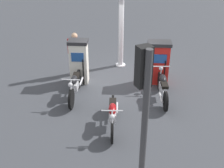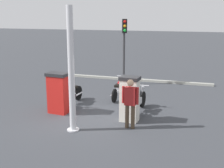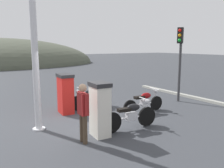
{
  "view_description": "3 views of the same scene",
  "coord_description": "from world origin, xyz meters",
  "px_view_note": "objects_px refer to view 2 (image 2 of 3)",
  "views": [
    {
      "loc": [
        9.64,
        -0.14,
        5.21
      ],
      "look_at": [
        1.65,
        -0.22,
        0.76
      ],
      "focal_mm": 47.33,
      "sensor_mm": 36.0,
      "label": 1
    },
    {
      "loc": [
        -9.37,
        -3.99,
        3.68
      ],
      "look_at": [
        0.97,
        -0.46,
        1.09
      ],
      "focal_mm": 46.7,
      "sensor_mm": 36.0,
      "label": 2
    },
    {
      "loc": [
        -3.1,
        -7.2,
        2.67
      ],
      "look_at": [
        1.37,
        -0.06,
        1.27
      ],
      "focal_mm": 37.17,
      "sensor_mm": 36.0,
      "label": 3
    }
  ],
  "objects_px": {
    "roadside_traffic_light": "(124,40)",
    "canopy_support_pole": "(71,73)",
    "fuel_pump_near": "(130,99)",
    "fuel_pump_far": "(58,93)",
    "attendant_person": "(130,101)",
    "motorcycle_near_pump": "(138,100)",
    "motorcycle_far_pump": "(71,94)",
    "motorcycle_extra": "(119,88)"
  },
  "relations": [
    {
      "from": "attendant_person",
      "to": "roadside_traffic_light",
      "type": "height_order",
      "value": "roadside_traffic_light"
    },
    {
      "from": "motorcycle_extra",
      "to": "attendant_person",
      "type": "height_order",
      "value": "attendant_person"
    },
    {
      "from": "motorcycle_near_pump",
      "to": "motorcycle_extra",
      "type": "height_order",
      "value": "motorcycle_near_pump"
    },
    {
      "from": "roadside_traffic_light",
      "to": "motorcycle_extra",
      "type": "bearing_deg",
      "value": -167.86
    },
    {
      "from": "fuel_pump_near",
      "to": "canopy_support_pole",
      "type": "relative_size",
      "value": 0.41
    },
    {
      "from": "attendant_person",
      "to": "motorcycle_far_pump",
      "type": "bearing_deg",
      "value": 59.64
    },
    {
      "from": "roadside_traffic_light",
      "to": "fuel_pump_near",
      "type": "bearing_deg",
      "value": -161.43
    },
    {
      "from": "fuel_pump_near",
      "to": "canopy_support_pole",
      "type": "height_order",
      "value": "canopy_support_pole"
    },
    {
      "from": "motorcycle_near_pump",
      "to": "roadside_traffic_light",
      "type": "distance_m",
      "value": 4.93
    },
    {
      "from": "motorcycle_near_pump",
      "to": "attendant_person",
      "type": "relative_size",
      "value": 1.2
    },
    {
      "from": "fuel_pump_near",
      "to": "fuel_pump_far",
      "type": "xyz_separation_m",
      "value": [
        -0.0,
        2.82,
        -0.02
      ]
    },
    {
      "from": "motorcycle_near_pump",
      "to": "attendant_person",
      "type": "bearing_deg",
      "value": -174.77
    },
    {
      "from": "fuel_pump_near",
      "to": "roadside_traffic_light",
      "type": "relative_size",
      "value": 0.46
    },
    {
      "from": "fuel_pump_far",
      "to": "attendant_person",
      "type": "xyz_separation_m",
      "value": [
        -0.64,
        -3.01,
        0.15
      ]
    },
    {
      "from": "motorcycle_far_pump",
      "to": "canopy_support_pole",
      "type": "xyz_separation_m",
      "value": [
        -2.57,
        -1.33,
        1.46
      ]
    },
    {
      "from": "fuel_pump_far",
      "to": "fuel_pump_near",
      "type": "bearing_deg",
      "value": -90.0
    },
    {
      "from": "motorcycle_near_pump",
      "to": "roadside_traffic_light",
      "type": "height_order",
      "value": "roadside_traffic_light"
    },
    {
      "from": "attendant_person",
      "to": "canopy_support_pole",
      "type": "distance_m",
      "value": 2.11
    },
    {
      "from": "attendant_person",
      "to": "motorcycle_near_pump",
      "type": "bearing_deg",
      "value": 5.23
    },
    {
      "from": "fuel_pump_near",
      "to": "roadside_traffic_light",
      "type": "xyz_separation_m",
      "value": [
        5.26,
        1.77,
        1.57
      ]
    },
    {
      "from": "fuel_pump_far",
      "to": "motorcycle_far_pump",
      "type": "xyz_separation_m",
      "value": [
        1.14,
        0.03,
        -0.34
      ]
    },
    {
      "from": "motorcycle_extra",
      "to": "roadside_traffic_light",
      "type": "relative_size",
      "value": 0.56
    },
    {
      "from": "fuel_pump_far",
      "to": "roadside_traffic_light",
      "type": "relative_size",
      "value": 0.45
    },
    {
      "from": "motorcycle_near_pump",
      "to": "fuel_pump_far",
      "type": "bearing_deg",
      "value": 111.12
    },
    {
      "from": "fuel_pump_near",
      "to": "fuel_pump_far",
      "type": "height_order",
      "value": "fuel_pump_near"
    },
    {
      "from": "fuel_pump_near",
      "to": "motorcycle_extra",
      "type": "relative_size",
      "value": 0.83
    },
    {
      "from": "fuel_pump_near",
      "to": "attendant_person",
      "type": "xyz_separation_m",
      "value": [
        -0.64,
        -0.19,
        0.13
      ]
    },
    {
      "from": "motorcycle_far_pump",
      "to": "roadside_traffic_light",
      "type": "bearing_deg",
      "value": -14.6
    },
    {
      "from": "motorcycle_near_pump",
      "to": "canopy_support_pole",
      "type": "distance_m",
      "value": 3.3
    },
    {
      "from": "motorcycle_extra",
      "to": "canopy_support_pole",
      "type": "relative_size",
      "value": 0.49
    },
    {
      "from": "fuel_pump_far",
      "to": "canopy_support_pole",
      "type": "relative_size",
      "value": 0.39
    },
    {
      "from": "motorcycle_near_pump",
      "to": "attendant_person",
      "type": "distance_m",
      "value": 1.81
    },
    {
      "from": "motorcycle_far_pump",
      "to": "roadside_traffic_light",
      "type": "relative_size",
      "value": 0.56
    },
    {
      "from": "roadside_traffic_light",
      "to": "canopy_support_pole",
      "type": "distance_m",
      "value": 6.71
    },
    {
      "from": "motorcycle_far_pump",
      "to": "attendant_person",
      "type": "height_order",
      "value": "attendant_person"
    },
    {
      "from": "motorcycle_extra",
      "to": "canopy_support_pole",
      "type": "bearing_deg",
      "value": 175.95
    },
    {
      "from": "motorcycle_near_pump",
      "to": "fuel_pump_near",
      "type": "bearing_deg",
      "value": 178.13
    },
    {
      "from": "roadside_traffic_light",
      "to": "canopy_support_pole",
      "type": "bearing_deg",
      "value": -177.8
    },
    {
      "from": "motorcycle_far_pump",
      "to": "fuel_pump_near",
      "type": "bearing_deg",
      "value": -111.93
    },
    {
      "from": "attendant_person",
      "to": "roadside_traffic_light",
      "type": "xyz_separation_m",
      "value": [
        5.9,
        1.96,
        1.44
      ]
    },
    {
      "from": "fuel_pump_far",
      "to": "motorcycle_extra",
      "type": "xyz_separation_m",
      "value": [
        2.71,
        -1.6,
        -0.35
      ]
    },
    {
      "from": "fuel_pump_near",
      "to": "roadside_traffic_light",
      "type": "bearing_deg",
      "value": 18.57
    }
  ]
}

